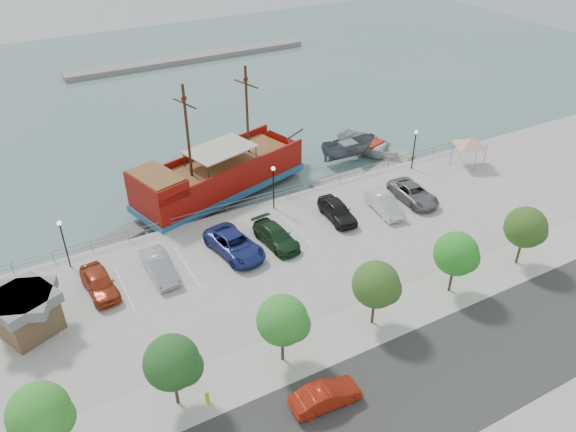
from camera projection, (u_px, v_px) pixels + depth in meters
ground at (310, 254)px, 47.02m from camera, size 160.00×160.00×0.00m
street at (442, 376)px, 34.68m from camera, size 100.00×8.00×0.04m
sidewalk at (383, 318)px, 39.10m from camera, size 100.00×4.00×0.05m
seawall_railing at (267, 197)px, 51.95m from camera, size 50.00×0.06×1.00m
far_shore at (190, 58)px, 91.41m from camera, size 40.00×3.00×0.80m
pirate_ship at (232, 172)px, 54.82m from camera, size 20.50×10.64×12.69m
patrol_boat at (347, 151)px, 60.74m from camera, size 6.60×3.26×2.45m
speedboat at (369, 146)px, 62.64m from camera, size 7.56×9.14×1.64m
dock_west at (103, 246)px, 47.61m from camera, size 7.59×4.64×0.42m
dock_mid at (340, 180)px, 57.37m from camera, size 6.55×2.30×0.37m
dock_east at (390, 166)px, 59.92m from camera, size 7.88×5.15×0.44m
shed at (26, 312)px, 37.18m from camera, size 4.95×4.95×3.10m
canopy_tent at (472, 138)px, 56.94m from camera, size 5.41×5.41×3.47m
street_sedan at (326, 396)px, 32.58m from camera, size 4.34×1.73×1.41m
fire_hydrant at (207, 397)px, 32.83m from camera, size 0.27×0.27×0.78m
lamp_post_left at (63, 236)px, 42.38m from camera, size 0.36×0.36×4.28m
lamp_post_mid at (273, 180)px, 49.69m from camera, size 0.36×0.36×4.28m
lamp_post_right at (415, 143)px, 56.18m from camera, size 0.36×0.36×4.28m
tree_a at (43, 414)px, 28.41m from camera, size 3.30×3.20×5.00m
tree_b at (175, 363)px, 31.25m from camera, size 3.30×3.20×5.00m
tree_c at (285, 321)px, 34.09m from camera, size 3.30×3.20×5.00m
tree_d at (378, 286)px, 36.93m from camera, size 3.30×3.20×5.00m
tree_e at (458, 255)px, 39.77m from camera, size 3.30×3.20×5.00m
tree_f at (527, 228)px, 42.61m from camera, size 3.30×3.20×5.00m
parked_car_a at (99, 283)px, 41.02m from camera, size 2.33×4.95×1.64m
parked_car_b at (160, 266)px, 42.71m from camera, size 1.81×4.90×1.60m
parked_car_c at (235, 245)px, 45.04m from camera, size 3.75×6.42×1.68m
parked_car_d at (276, 236)px, 46.19m from camera, size 2.57×5.33×1.49m
parked_car_e at (337, 211)px, 49.39m from camera, size 2.34×5.01×1.66m
parked_car_f at (384, 204)px, 50.42m from camera, size 2.24×4.97×1.58m
parked_car_g at (413, 193)px, 52.04m from camera, size 2.65×5.57×1.54m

